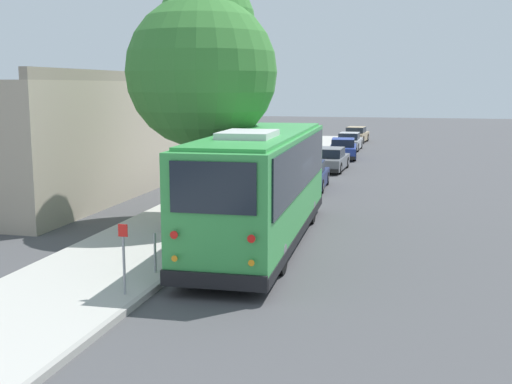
{
  "coord_description": "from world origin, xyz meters",
  "views": [
    {
      "loc": [
        -19.41,
        -3.99,
        4.74
      ],
      "look_at": [
        0.75,
        0.97,
        1.3
      ],
      "focal_mm": 45.0,
      "sensor_mm": 36.0,
      "label": 1
    }
  ],
  "objects": [
    {
      "name": "ground_plane",
      "position": [
        0.0,
        0.0,
        0.0
      ],
      "size": [
        160.0,
        160.0,
        0.0
      ],
      "primitive_type": "plane",
      "color": "#474749"
    },
    {
      "name": "sidewalk_slab",
      "position": [
        0.0,
        3.7,
        0.07
      ],
      "size": [
        80.0,
        3.77,
        0.15
      ],
      "primitive_type": "cube",
      "color": "#B2AFA8",
      "rests_on": "ground"
    },
    {
      "name": "curb_strip",
      "position": [
        0.0,
        1.75,
        0.07
      ],
      "size": [
        80.0,
        0.14,
        0.15
      ],
      "primitive_type": "cube",
      "color": "#9D9A94",
      "rests_on": "ground"
    },
    {
      "name": "shuttle_bus",
      "position": [
        -0.91,
        0.37,
        1.92
      ],
      "size": [
        11.13,
        3.0,
        3.55
      ],
      "rotation": [
        0.0,
        0.0,
        0.03
      ],
      "color": "green",
      "rests_on": "ground"
    },
    {
      "name": "parked_sedan_navy",
      "position": [
        9.89,
        0.76,
        0.6
      ],
      "size": [
        4.18,
        1.92,
        1.29
      ],
      "rotation": [
        0.0,
        0.0,
        0.04
      ],
      "color": "#19234C",
      "rests_on": "ground"
    },
    {
      "name": "parked_sedan_gray",
      "position": [
        16.6,
        0.53,
        0.6
      ],
      "size": [
        4.51,
        1.81,
        1.3
      ],
      "rotation": [
        0.0,
        0.0,
        -0.03
      ],
      "color": "slate",
      "rests_on": "ground"
    },
    {
      "name": "parked_sedan_blue",
      "position": [
        22.9,
        0.49,
        0.62
      ],
      "size": [
        4.46,
        2.05,
        1.33
      ],
      "rotation": [
        0.0,
        0.0,
        0.08
      ],
      "color": "navy",
      "rests_on": "ground"
    },
    {
      "name": "parked_sedan_silver",
      "position": [
        28.68,
        0.65,
        0.61
      ],
      "size": [
        4.2,
        1.74,
        1.31
      ],
      "rotation": [
        0.0,
        0.0,
        -0.02
      ],
      "color": "#A8AAAF",
      "rests_on": "ground"
    },
    {
      "name": "parked_sedan_tan",
      "position": [
        35.42,
        0.74,
        0.62
      ],
      "size": [
        4.44,
        1.94,
        1.32
      ],
      "rotation": [
        0.0,
        0.0,
        -0.07
      ],
      "color": "tan",
      "rests_on": "ground"
    },
    {
      "name": "street_tree",
      "position": [
        1.75,
        3.08,
        5.55
      ],
      "size": [
        5.14,
        5.14,
        8.39
      ],
      "color": "brown",
      "rests_on": "sidewalk_slab"
    },
    {
      "name": "sign_post_near",
      "position": [
        -6.75,
        2.14,
        0.97
      ],
      "size": [
        0.06,
        0.22,
        1.6
      ],
      "color": "gray",
      "rests_on": "sidewalk_slab"
    },
    {
      "name": "sign_post_far",
      "position": [
        -5.0,
        2.14,
        0.65
      ],
      "size": [
        0.06,
        0.06,
        1.0
      ],
      "color": "gray",
      "rests_on": "sidewalk_slab"
    },
    {
      "name": "fire_hydrant",
      "position": [
        6.15,
        2.33,
        0.55
      ],
      "size": [
        0.22,
        0.22,
        0.81
      ],
      "color": "#99999E",
      "rests_on": "sidewalk_slab"
    },
    {
      "name": "building_backdrop",
      "position": [
        6.4,
        12.03,
        2.47
      ],
      "size": [
        16.32,
        8.98,
        5.33
      ],
      "color": "tan",
      "rests_on": "ground"
    }
  ]
}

